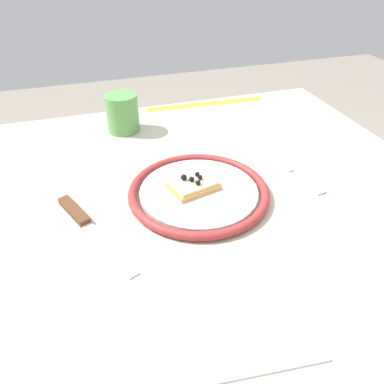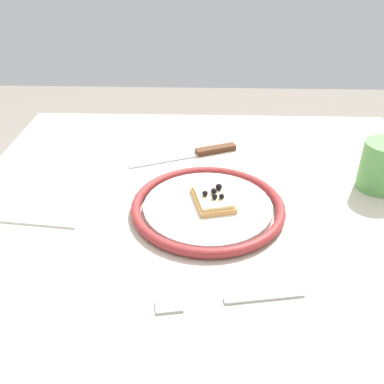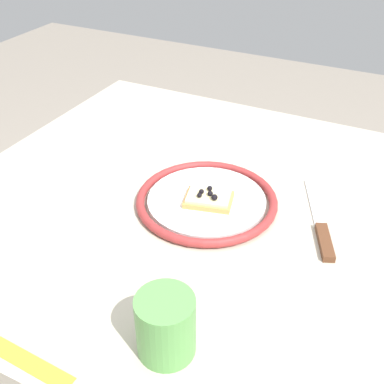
% 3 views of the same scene
% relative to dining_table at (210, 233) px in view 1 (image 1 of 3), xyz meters
% --- Properties ---
extents(dining_table, '(0.93, 0.89, 0.78)m').
position_rel_dining_table_xyz_m(dining_table, '(0.00, 0.00, 0.00)').
color(dining_table, '#BCB29E').
rests_on(dining_table, ground_plane).
extents(plate, '(0.27, 0.27, 0.02)m').
position_rel_dining_table_xyz_m(plate, '(0.03, 0.00, 0.11)').
color(plate, white).
rests_on(plate, dining_table).
extents(pizza_slice_near, '(0.10, 0.08, 0.03)m').
position_rel_dining_table_xyz_m(pizza_slice_near, '(0.03, -0.01, 0.12)').
color(pizza_slice_near, tan).
rests_on(pizza_slice_near, plate).
extents(knife, '(0.11, 0.23, 0.01)m').
position_rel_dining_table_xyz_m(knife, '(0.24, 0.01, 0.11)').
color(knife, silver).
rests_on(knife, dining_table).
extents(fork, '(0.05, 0.20, 0.00)m').
position_rel_dining_table_xyz_m(fork, '(-0.18, -0.03, 0.10)').
color(fork, silver).
rests_on(fork, dining_table).
extents(cup, '(0.08, 0.08, 0.09)m').
position_rel_dining_table_xyz_m(cup, '(0.12, -0.32, 0.15)').
color(cup, '#599E4C').
rests_on(cup, dining_table).
extents(measuring_tape, '(0.34, 0.04, 0.00)m').
position_rel_dining_table_xyz_m(measuring_tape, '(-0.13, -0.42, 0.10)').
color(measuring_tape, yellow).
rests_on(measuring_tape, dining_table).
extents(napkin, '(0.15, 0.16, 0.00)m').
position_rel_dining_table_xyz_m(napkin, '(0.04, 0.28, 0.10)').
color(napkin, white).
rests_on(napkin, dining_table).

